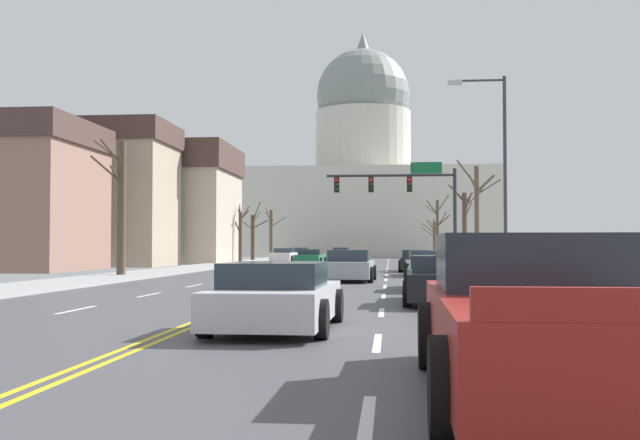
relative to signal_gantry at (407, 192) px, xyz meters
The scene contains 28 objects.
ground 16.92m from the signal_gantry, 106.90° to the right, with size 20.00×180.00×0.20m.
signal_gantry is the anchor object (origin of this frame).
street_lamp_right 16.33m from the signal_gantry, 78.74° to the right, with size 2.28×0.24×8.01m.
capitol_building 57.18m from the signal_gantry, 94.76° to the left, with size 35.05×18.96×30.80m.
sedan_near_00 5.21m from the signal_gantry, 82.28° to the right, with size 2.03×4.66×1.22m.
sedan_near_01 10.36m from the signal_gantry, 85.83° to the right, with size 2.09×4.37×1.22m.
sedan_near_02 15.87m from the signal_gantry, 100.16° to the right, with size 2.15×4.28×1.29m.
sedan_near_03 21.11m from the signal_gantry, 88.68° to the right, with size 2.18×4.57×1.14m.
sedan_near_04 26.88m from the signal_gantry, 89.27° to the right, with size 2.17×4.53×1.23m.
sedan_near_05 33.23m from the signal_gantry, 95.27° to the right, with size 2.16×4.40×1.19m.
pickup_truck_near_06 38.57m from the signal_gantry, 89.31° to the right, with size 2.39×5.64×1.61m.
sedan_oncoming_00 10.99m from the signal_gantry, 131.64° to the left, with size 2.08×4.42×1.19m.
sedan_oncoming_01 20.41m from the signal_gantry, 120.13° to the left, with size 2.01×4.50×1.23m.
sedan_oncoming_02 28.31m from the signal_gantry, 110.30° to the left, with size 2.00×4.35×1.25m.
sedan_oncoming_03 35.15m from the signal_gantry, 100.36° to the left, with size 2.13×4.61×1.23m.
flank_building_00 24.73m from the signal_gantry, 143.35° to the left, with size 11.83×10.24×9.68m.
flank_building_01 22.41m from the signal_gantry, 165.41° to the left, with size 10.46×7.11×10.15m.
flank_building_02 23.50m from the signal_gantry, 169.98° to the right, with size 9.27×8.96×8.73m.
bare_tree_00 7.88m from the signal_gantry, 57.77° to the left, with size 2.40×1.75×5.52m.
bare_tree_01 29.57m from the signal_gantry, 115.36° to the left, with size 2.12×1.58×5.02m.
bare_tree_02 6.04m from the signal_gantry, 51.09° to the right, with size 2.35×1.85×6.11m.
bare_tree_03 18.37m from the signal_gantry, 136.79° to the right, with size 1.45×1.75×6.33m.
bare_tree_04 21.22m from the signal_gantry, 81.45° to the left, with size 2.18×1.24×5.82m.
bare_tree_05 21.38m from the signal_gantry, 129.78° to the left, with size 1.45×1.30×4.81m.
bare_tree_06 39.65m from the signal_gantry, 84.39° to the left, with size 1.73×2.07×4.37m.
bare_tree_07 26.12m from the signal_gantry, 121.51° to the left, with size 2.56×2.42×5.33m.
pedestrian_00 16.34m from the signal_gantry, 78.95° to the right, with size 0.35×0.34×1.65m.
bicycle_parked 13.72m from the signal_gantry, 75.23° to the right, with size 0.12×1.77×0.85m.
Camera 1 is at (3.70, -30.45, 1.49)m, focal length 42.23 mm.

